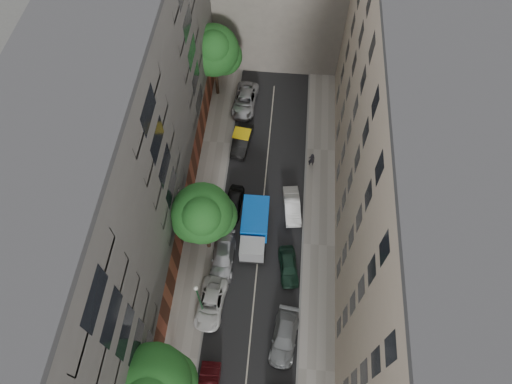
# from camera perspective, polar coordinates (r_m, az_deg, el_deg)

# --- Properties ---
(ground) EXTENTS (120.00, 120.00, 0.00)m
(ground) POSITION_cam_1_polar(r_m,az_deg,el_deg) (42.73, 0.45, -6.10)
(ground) COLOR #4C4C49
(ground) RESTS_ON ground
(road_surface) EXTENTS (8.00, 44.00, 0.02)m
(road_surface) POSITION_cam_1_polar(r_m,az_deg,el_deg) (42.72, 0.45, -6.10)
(road_surface) COLOR black
(road_surface) RESTS_ON ground
(sidewalk_left) EXTENTS (3.00, 44.00, 0.15)m
(sidewalk_left) POSITION_cam_1_polar(r_m,az_deg,el_deg) (43.18, -6.88, -5.42)
(sidewalk_left) COLOR gray
(sidewalk_left) RESTS_ON ground
(sidewalk_right) EXTENTS (3.00, 44.00, 0.15)m
(sidewalk_right) POSITION_cam_1_polar(r_m,az_deg,el_deg) (42.84, 7.84, -6.60)
(sidewalk_right) COLOR gray
(sidewalk_right) RESTS_ON ground
(building_left) EXTENTS (8.00, 44.00, 20.00)m
(building_left) POSITION_cam_1_polar(r_m,az_deg,el_deg) (36.11, -17.13, 2.43)
(building_left) COLOR #504D4B
(building_left) RESTS_ON ground
(building_right) EXTENTS (8.00, 44.00, 20.00)m
(building_right) POSITION_cam_1_polar(r_m,az_deg,el_deg) (35.29, 18.65, -0.27)
(building_right) COLOR tan
(building_right) RESTS_ON ground
(tarp_truck) EXTENTS (2.43, 5.85, 2.69)m
(tarp_truck) POSITION_cam_1_polar(r_m,az_deg,el_deg) (41.63, -0.20, -4.55)
(tarp_truck) COLOR black
(tarp_truck) RESTS_ON ground
(car_left_2) EXTENTS (2.60, 4.97, 1.33)m
(car_left_2) POSITION_cam_1_polar(r_m,az_deg,el_deg) (40.01, -5.68, -13.70)
(car_left_2) COLOR silver
(car_left_2) RESTS_ON ground
(car_left_3) EXTENTS (2.02, 4.95, 1.44)m
(car_left_3) POSITION_cam_1_polar(r_m,az_deg,el_deg) (41.39, -4.12, -8.05)
(car_left_3) COLOR #B2B3B7
(car_left_3) RESTS_ON ground
(car_left_4) EXTENTS (1.93, 4.10, 1.36)m
(car_left_4) POSITION_cam_1_polar(r_m,az_deg,el_deg) (43.87, -2.81, -1.41)
(car_left_4) COLOR black
(car_left_4) RESTS_ON ground
(car_left_5) EXTENTS (2.15, 4.63, 1.47)m
(car_left_5) POSITION_cam_1_polar(r_m,az_deg,el_deg) (48.04, -1.76, 6.46)
(car_left_5) COLOR black
(car_left_5) RESTS_ON ground
(car_left_6) EXTENTS (2.91, 5.58, 1.50)m
(car_left_6) POSITION_cam_1_polar(r_m,az_deg,el_deg) (51.65, -1.38, 11.37)
(car_left_6) COLOR #B2B3B7
(car_left_6) RESTS_ON ground
(car_right_1) EXTENTS (2.50, 5.05, 1.41)m
(car_right_1) POSITION_cam_1_polar(r_m,az_deg,el_deg) (39.09, 3.58, -17.67)
(car_right_1) COLOR gray
(car_right_1) RESTS_ON ground
(car_right_2) EXTENTS (2.22, 4.15, 1.34)m
(car_right_2) POSITION_cam_1_polar(r_m,az_deg,el_deg) (41.06, 4.08, -9.27)
(car_right_2) COLOR #142E21
(car_right_2) RESTS_ON ground
(car_right_3) EXTENTS (2.05, 4.37, 1.39)m
(car_right_3) POSITION_cam_1_polar(r_m,az_deg,el_deg) (43.79, 4.51, -1.75)
(car_right_3) COLOR silver
(car_right_3) RESTS_ON ground
(tree_mid) EXTENTS (5.31, 5.05, 9.00)m
(tree_mid) POSITION_cam_1_polar(r_m,az_deg,el_deg) (37.12, -6.59, -2.92)
(tree_mid) COLOR #382619
(tree_mid) RESTS_ON sidewalk_left
(tree_far) EXTENTS (5.58, 5.35, 9.00)m
(tree_far) POSITION_cam_1_polar(r_m,az_deg,el_deg) (49.21, -5.21, 16.98)
(tree_far) COLOR #382619
(tree_far) RESTS_ON sidewalk_left
(lamp_post) EXTENTS (0.36, 0.36, 5.92)m
(lamp_post) POSITION_cam_1_polar(r_m,az_deg,el_deg) (36.93, -7.18, -12.91)
(lamp_post) COLOR #1A5C2D
(lamp_post) RESTS_ON sidewalk_left
(pedestrian) EXTENTS (0.70, 0.50, 1.79)m
(pedestrian) POSITION_cam_1_polar(r_m,az_deg,el_deg) (46.51, 6.96, 4.04)
(pedestrian) COLOR black
(pedestrian) RESTS_ON sidewalk_right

